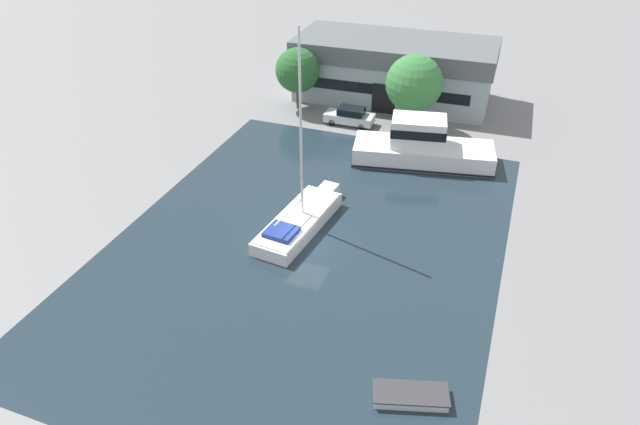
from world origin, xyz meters
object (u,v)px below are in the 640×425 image
(quay_tree_by_water, at_px, (297,70))
(warehouse_building, at_px, (394,69))
(sailboat_moored, at_px, (300,220))
(motor_cruiser, at_px, (421,147))
(small_dinghy, at_px, (411,396))
(parked_car, at_px, (350,116))
(quay_tree_near_building, at_px, (414,83))

(quay_tree_by_water, bearing_deg, warehouse_building, 36.44)
(warehouse_building, xyz_separation_m, sailboat_moored, (-0.16, -24.82, -2.38))
(motor_cruiser, relative_size, small_dinghy, 3.08)
(quay_tree_by_water, distance_m, sailboat_moored, 20.74)
(warehouse_building, relative_size, parked_car, 4.32)
(quay_tree_by_water, distance_m, motor_cruiser, 15.29)
(warehouse_building, xyz_separation_m, quay_tree_near_building, (3.38, -6.82, 1.34))
(motor_cruiser, distance_m, small_dinghy, 24.00)
(quay_tree_near_building, xyz_separation_m, sailboat_moored, (-3.54, -18.00, -3.72))
(warehouse_building, relative_size, quay_tree_near_building, 2.87)
(warehouse_building, height_order, small_dinghy, warehouse_building)
(quay_tree_near_building, xyz_separation_m, motor_cruiser, (2.15, -5.82, -2.97))
(motor_cruiser, xyz_separation_m, small_dinghy, (4.51, -23.54, -1.11))
(warehouse_building, distance_m, motor_cruiser, 13.89)
(quay_tree_by_water, bearing_deg, motor_cruiser, -26.62)
(warehouse_building, distance_m, quay_tree_near_building, 7.73)
(sailboat_moored, height_order, motor_cruiser, sailboat_moored)
(quay_tree_near_building, height_order, sailboat_moored, sailboat_moored)
(quay_tree_near_building, xyz_separation_m, quay_tree_by_water, (-11.34, 0.95, -0.51))
(quay_tree_near_building, relative_size, quay_tree_by_water, 1.15)
(quay_tree_by_water, height_order, sailboat_moored, sailboat_moored)
(parked_car, distance_m, motor_cruiser, 9.10)
(parked_car, bearing_deg, sailboat_moored, -174.52)
(parked_car, distance_m, small_dinghy, 30.96)
(quay_tree_near_building, relative_size, small_dinghy, 1.79)
(parked_car, distance_m, sailboat_moored, 17.23)
(warehouse_building, relative_size, small_dinghy, 5.12)
(sailboat_moored, xyz_separation_m, motor_cruiser, (5.69, 12.18, 0.75))
(warehouse_building, bearing_deg, motor_cruiser, -67.96)
(quay_tree_near_building, distance_m, motor_cruiser, 6.88)
(sailboat_moored, bearing_deg, motor_cruiser, 71.30)
(small_dinghy, bearing_deg, quay_tree_near_building, -3.83)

